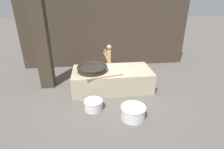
# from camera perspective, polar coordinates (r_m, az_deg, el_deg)

# --- Properties ---
(ground_plane) EXTENTS (60.00, 60.00, 0.00)m
(ground_plane) POSITION_cam_1_polar(r_m,az_deg,el_deg) (7.42, 0.00, -4.34)
(ground_plane) COLOR #56514C
(back_wall) EXTENTS (8.78, 0.24, 3.45)m
(back_wall) POSITION_cam_1_polar(r_m,az_deg,el_deg) (9.56, -2.05, 13.04)
(back_wall) COLOR #382D23
(back_wall) RESTS_ON ground_plane
(support_pillar) EXTENTS (0.51, 0.51, 3.45)m
(support_pillar) POSITION_cam_1_polar(r_m,az_deg,el_deg) (7.51, -21.65, 8.46)
(support_pillar) COLOR #382D23
(support_pillar) RESTS_ON ground_plane
(hearth_platform) EXTENTS (3.19, 1.61, 0.82)m
(hearth_platform) POSITION_cam_1_polar(r_m,az_deg,el_deg) (7.24, 0.00, -1.48)
(hearth_platform) COLOR tan
(hearth_platform) RESTS_ON ground_plane
(giant_wok_near) EXTENTS (1.19, 1.19, 0.24)m
(giant_wok_near) POSITION_cam_1_polar(r_m,az_deg,el_deg) (6.95, -6.48, 2.07)
(giant_wok_near) COLOR black
(giant_wok_near) RESTS_ON hearth_platform
(stirring_paddle) EXTENTS (1.41, 0.41, 0.04)m
(stirring_paddle) POSITION_cam_1_polar(r_m,az_deg,el_deg) (6.41, -1.64, -0.74)
(stirring_paddle) COLOR brown
(stirring_paddle) RESTS_ON hearth_platform
(cook) EXTENTS (0.41, 0.61, 1.59)m
(cook) POSITION_cam_1_polar(r_m,az_deg,el_deg) (8.06, -0.99, 4.65)
(cook) COLOR #9E7551
(cook) RESTS_ON ground_plane
(prep_bowl_vegetables) EXTENTS (0.73, 0.66, 0.59)m
(prep_bowl_vegetables) POSITION_cam_1_polar(r_m,az_deg,el_deg) (6.02, -6.10, -9.69)
(prep_bowl_vegetables) COLOR silver
(prep_bowl_vegetables) RESTS_ON ground_plane
(prep_bowl_meat) EXTENTS (0.80, 0.80, 0.42)m
(prep_bowl_meat) POSITION_cam_1_polar(r_m,az_deg,el_deg) (5.62, 6.94, -11.97)
(prep_bowl_meat) COLOR silver
(prep_bowl_meat) RESTS_ON ground_plane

